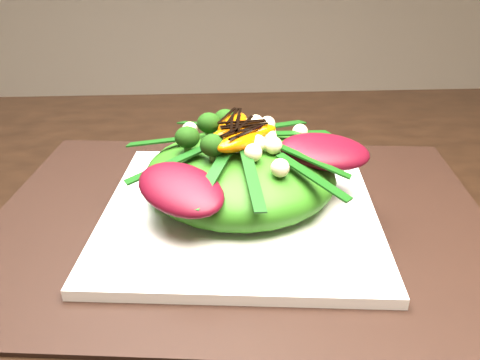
{
  "coord_description": "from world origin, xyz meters",
  "views": [
    {
      "loc": [
        0.14,
        -0.46,
        1.03
      ],
      "look_at": [
        0.16,
        0.0,
        0.8
      ],
      "focal_mm": 38.0,
      "sensor_mm": 36.0,
      "label": 1
    }
  ],
  "objects": [
    {
      "name": "salad_bowl",
      "position": [
        0.16,
        0.0,
        0.77
      ],
      "size": [
        0.3,
        0.3,
        0.02
      ],
      "primitive_type": "cylinder",
      "rotation": [
        0.0,
        0.0,
        0.32
      ],
      "color": "white",
      "rests_on": "plate_base"
    },
    {
      "name": "dining_table",
      "position": [
        0.0,
        0.0,
        0.73
      ],
      "size": [
        1.6,
        0.9,
        0.75
      ],
      "primitive_type": "cube",
      "color": "black",
      "rests_on": "floor"
    },
    {
      "name": "orange_segment",
      "position": [
        0.14,
        0.01,
        0.84
      ],
      "size": [
        0.07,
        0.06,
        0.02
      ],
      "primitive_type": "ellipsoid",
      "rotation": [
        0.0,
        0.0,
        0.49
      ],
      "color": "#C95603",
      "rests_on": "lettuce_mound"
    },
    {
      "name": "broccoli_floret",
      "position": [
        0.09,
        0.02,
        0.84
      ],
      "size": [
        0.04,
        0.04,
        0.03
      ],
      "primitive_type": "sphere",
      "rotation": [
        0.0,
        0.0,
        0.26
      ],
      "color": "#19360A",
      "rests_on": "lettuce_mound"
    },
    {
      "name": "plate_base",
      "position": [
        0.16,
        0.0,
        0.76
      ],
      "size": [
        0.31,
        0.31,
        0.01
      ],
      "primitive_type": "cube",
      "rotation": [
        0.0,
        0.0,
        -0.1
      ],
      "color": "silver",
      "rests_on": "placemat"
    },
    {
      "name": "macadamia_nut",
      "position": [
        0.19,
        -0.03,
        0.84
      ],
      "size": [
        0.02,
        0.02,
        0.02
      ],
      "primitive_type": "sphere",
      "rotation": [
        0.0,
        0.0,
        0.32
      ],
      "color": "beige",
      "rests_on": "lettuce_mound"
    },
    {
      "name": "radicchio_leaf",
      "position": [
        0.25,
        -0.01,
        0.83
      ],
      "size": [
        0.09,
        0.06,
        0.02
      ],
      "primitive_type": "ellipsoid",
      "rotation": [
        0.0,
        0.0,
        0.03
      ],
      "color": "#410612",
      "rests_on": "lettuce_mound"
    },
    {
      "name": "lettuce_mound",
      "position": [
        0.16,
        0.0,
        0.8
      ],
      "size": [
        0.24,
        0.24,
        0.07
      ],
      "primitive_type": "ellipsoid",
      "rotation": [
        0.0,
        0.0,
        -0.25
      ],
      "color": "#2D6A13",
      "rests_on": "salad_bowl"
    },
    {
      "name": "placemat",
      "position": [
        0.16,
        0.0,
        0.75
      ],
      "size": [
        0.56,
        0.45,
        0.0
      ],
      "primitive_type": "cube",
      "rotation": [
        0.0,
        0.0,
        -0.1
      ],
      "color": "black",
      "rests_on": "dining_table"
    },
    {
      "name": "balsamic_drizzle",
      "position": [
        0.14,
        0.01,
        0.85
      ],
      "size": [
        0.04,
        0.02,
        0.0
      ],
      "primitive_type": "cube",
      "rotation": [
        0.0,
        0.0,
        0.49
      ],
      "color": "black",
      "rests_on": "orange_segment"
    }
  ]
}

